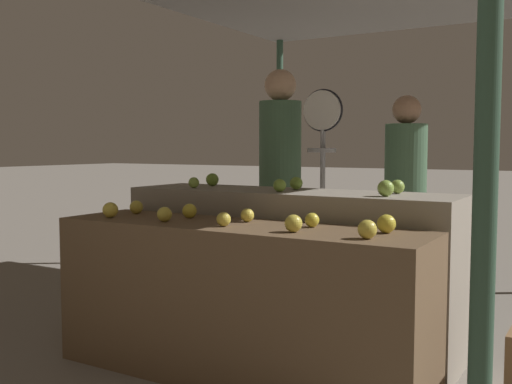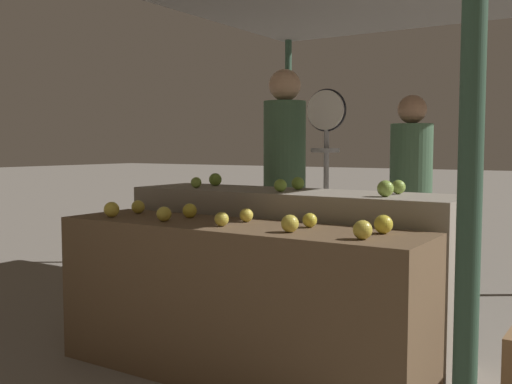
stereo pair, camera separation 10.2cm
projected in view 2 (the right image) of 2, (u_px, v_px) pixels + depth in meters
ground_plane at (235, 377)px, 3.22m from camera, size 60.00×60.00×0.00m
display_counter_front at (234, 302)px, 3.19m from camera, size 2.07×0.55×0.83m
display_counter_back at (290, 269)px, 3.69m from camera, size 2.07×0.55×0.97m
apple_front_0 at (112, 209)px, 3.48m from camera, size 0.09×0.09×0.09m
apple_front_1 at (164, 214)px, 3.28m from camera, size 0.08×0.08×0.08m
apple_front_2 at (222, 219)px, 3.08m from camera, size 0.07×0.07×0.07m
apple_front_3 at (290, 224)px, 2.86m from camera, size 0.09×0.09×0.09m
apple_front_4 at (363, 230)px, 2.64m from camera, size 0.09×0.09×0.09m
apple_front_5 at (138, 207)px, 3.67m from camera, size 0.08×0.08×0.08m
apple_front_6 at (190, 211)px, 3.44m from camera, size 0.08×0.08×0.08m
apple_front_7 at (247, 215)px, 3.25m from camera, size 0.07×0.07×0.07m
apple_front_8 at (310, 220)px, 3.03m from camera, size 0.07×0.07×0.07m
apple_front_9 at (383, 224)px, 2.82m from camera, size 0.09×0.09×0.09m
apple_back_0 at (196, 183)px, 3.90m from camera, size 0.07×0.07×0.07m
apple_back_1 at (281, 185)px, 3.55m from camera, size 0.08×0.08×0.08m
apple_back_2 at (385, 189)px, 3.21m from camera, size 0.09×0.09×0.09m
apple_back_3 at (215, 180)px, 4.09m from camera, size 0.09×0.09×0.09m
apple_back_4 at (298, 183)px, 3.73m from camera, size 0.08×0.08×0.08m
apple_back_5 at (398, 187)px, 3.39m from camera, size 0.08×0.08×0.08m
produce_scale at (326, 152)px, 4.16m from camera, size 0.30×0.20×1.64m
person_vendor_at_scale at (285, 169)px, 4.54m from camera, size 0.40×0.40×1.82m
person_customer_left at (411, 186)px, 4.48m from camera, size 0.38×0.38×1.62m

